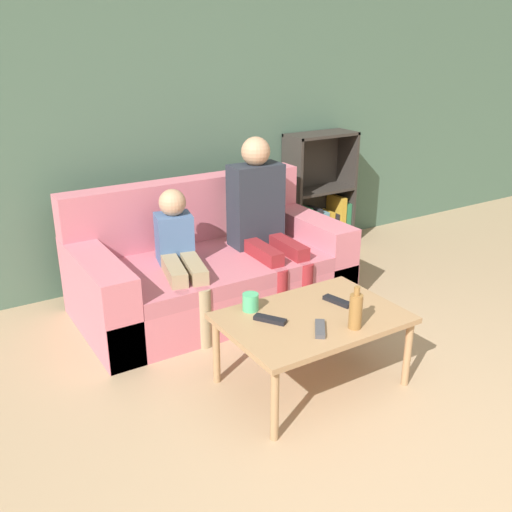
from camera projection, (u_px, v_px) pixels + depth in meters
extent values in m
cube|color=#4C6B56|center=(160.00, 105.00, 4.12)|extent=(12.00, 0.06, 2.60)
cube|color=#D1707F|center=(213.00, 288.00, 3.95)|extent=(1.81, 0.95, 0.28)
cube|color=#C06775|center=(219.00, 267.00, 3.81)|extent=(1.37, 0.77, 0.10)
cube|color=#D1707F|center=(186.00, 210.00, 4.08)|extent=(1.81, 0.18, 0.45)
cube|color=#D1707F|center=(99.00, 297.00, 3.51)|extent=(0.22, 0.95, 0.54)
cube|color=#D1707F|center=(306.00, 249.00, 4.29)|extent=(0.22, 0.95, 0.54)
cube|color=#4C7556|center=(254.00, 211.00, 4.22)|extent=(0.36, 0.12, 0.36)
cube|color=#332D28|center=(291.00, 197.00, 4.79)|extent=(0.02, 0.28, 1.01)
cube|color=#332D28|center=(345.00, 187.00, 5.08)|extent=(0.02, 0.28, 1.01)
cube|color=#332D28|center=(310.00, 189.00, 5.03)|extent=(0.61, 0.02, 1.01)
cube|color=#332D28|center=(317.00, 245.00, 5.11)|extent=(0.61, 0.28, 0.02)
cube|color=#332D28|center=(319.00, 190.00, 4.92)|extent=(0.57, 0.28, 0.02)
cube|color=#332D28|center=(322.00, 134.00, 4.75)|extent=(0.61, 0.28, 0.02)
cube|color=#232328|center=(295.00, 235.00, 4.92)|extent=(0.06, 0.20, 0.27)
cube|color=#2D7A4C|center=(302.00, 227.00, 4.94)|extent=(0.06, 0.22, 0.39)
cube|color=#2D7A4C|center=(308.00, 228.00, 4.98)|extent=(0.06, 0.22, 0.34)
cube|color=#232328|center=(314.00, 227.00, 5.00)|extent=(0.04, 0.18, 0.35)
cube|color=#6699A8|center=(320.00, 228.00, 5.04)|extent=(0.06, 0.19, 0.32)
cube|color=gold|center=(326.00, 227.00, 5.08)|extent=(0.06, 0.16, 0.30)
cube|color=#232328|center=(332.00, 227.00, 5.11)|extent=(0.04, 0.16, 0.28)
cube|color=gold|center=(336.00, 219.00, 5.12)|extent=(0.05, 0.23, 0.42)
cube|color=#2D7A4C|center=(341.00, 221.00, 5.16)|extent=(0.05, 0.23, 0.36)
cylinder|color=#A87F56|center=(275.00, 405.00, 2.62)|extent=(0.04, 0.04, 0.38)
cylinder|color=#A87F56|center=(408.00, 354.00, 3.04)|extent=(0.04, 0.04, 0.38)
cylinder|color=#A87F56|center=(216.00, 351.00, 3.06)|extent=(0.04, 0.04, 0.38)
cylinder|color=#A87F56|center=(339.00, 313.00, 3.48)|extent=(0.04, 0.04, 0.38)
cube|color=#A87F56|center=(313.00, 318.00, 2.98)|extent=(0.93, 0.65, 0.03)
cylinder|color=maroon|center=(281.00, 297.00, 3.69)|extent=(0.09, 0.09, 0.38)
cylinder|color=maroon|center=(306.00, 291.00, 3.78)|extent=(0.09, 0.09, 0.38)
cube|color=maroon|center=(261.00, 251.00, 3.81)|extent=(0.12, 0.43, 0.09)
cube|color=maroon|center=(287.00, 246.00, 3.90)|extent=(0.12, 0.43, 0.09)
cube|color=#282D38|center=(256.00, 205.00, 3.97)|extent=(0.37, 0.21, 0.57)
sphere|color=tan|center=(256.00, 151.00, 3.83)|extent=(0.20, 0.20, 0.20)
cylinder|color=#9E8966|center=(183.00, 321.00, 3.38)|extent=(0.11, 0.11, 0.38)
cylinder|color=#9E8966|center=(204.00, 318.00, 3.42)|extent=(0.11, 0.11, 0.38)
cube|color=#9E8966|center=(173.00, 269.00, 3.52)|extent=(0.19, 0.44, 0.09)
cube|color=#9E8966|center=(193.00, 267.00, 3.55)|extent=(0.19, 0.44, 0.09)
cube|color=#476693|center=(174.00, 238.00, 3.72)|extent=(0.27, 0.25, 0.32)
sphere|color=tan|center=(172.00, 203.00, 3.63)|extent=(0.17, 0.17, 0.17)
cylinder|color=#4CB77A|center=(250.00, 302.00, 3.01)|extent=(0.09, 0.09, 0.09)
cube|color=#47474C|center=(320.00, 329.00, 2.81)|extent=(0.14, 0.16, 0.02)
cube|color=black|center=(337.00, 301.00, 3.11)|extent=(0.09, 0.18, 0.02)
cube|color=black|center=(270.00, 319.00, 2.91)|extent=(0.13, 0.17, 0.02)
cylinder|color=olive|center=(356.00, 312.00, 2.81)|extent=(0.07, 0.07, 0.18)
cylinder|color=olive|center=(357.00, 291.00, 2.77)|extent=(0.03, 0.03, 0.04)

